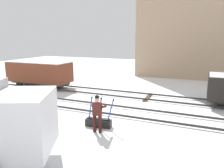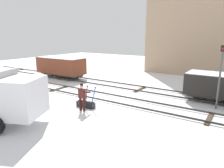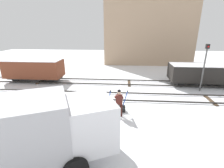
% 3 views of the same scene
% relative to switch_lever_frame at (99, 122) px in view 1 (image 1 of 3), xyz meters
% --- Properties ---
extents(ground_plane, '(60.00, 60.00, 0.00)m').
position_rel_switch_lever_frame_xyz_m(ground_plane, '(0.99, 2.22, -0.25)').
color(ground_plane, white).
extents(track_main_line, '(44.00, 1.94, 0.18)m').
position_rel_switch_lever_frame_xyz_m(track_main_line, '(0.99, 2.22, -0.13)').
color(track_main_line, '#2D2B28').
rests_on(track_main_line, ground_plane).
extents(track_siding_near, '(44.00, 1.94, 0.18)m').
position_rel_switch_lever_frame_xyz_m(track_siding_near, '(0.99, 5.77, -0.14)').
color(track_siding_near, '#2D2B28').
rests_on(track_siding_near, ground_plane).
extents(switch_lever_frame, '(1.42, 0.47, 1.44)m').
position_rel_switch_lever_frame_xyz_m(switch_lever_frame, '(0.00, 0.00, 0.00)').
color(switch_lever_frame, black).
rests_on(switch_lever_frame, ground_plane).
extents(rail_worker, '(0.58, 0.70, 1.72)m').
position_rel_switch_lever_frame_xyz_m(rail_worker, '(0.23, -0.57, 0.71)').
color(rail_worker, '#351511').
rests_on(rail_worker, ground_plane).
extents(apartment_building, '(12.85, 5.28, 12.77)m').
position_rel_switch_lever_frame_xyz_m(apartment_building, '(3.86, 16.70, 6.15)').
color(apartment_building, tan).
rests_on(apartment_building, ground_plane).
extents(freight_car_back_track, '(5.46, 2.09, 2.18)m').
position_rel_switch_lever_frame_xyz_m(freight_car_back_track, '(-8.38, 5.77, 1.02)').
color(freight_car_back_track, '#2D2B28').
rests_on(freight_car_back_track, ground_plane).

